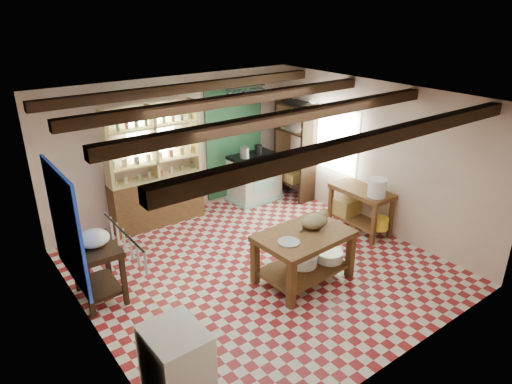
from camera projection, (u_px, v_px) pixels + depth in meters
floor at (259, 268)px, 7.04m from camera, size 5.00×5.00×0.02m
ceiling at (259, 99)px, 6.03m from camera, size 5.00×5.00×0.02m
wall_back at (177, 148)px, 8.38m from camera, size 5.00×0.04×2.60m
wall_front at (406, 264)px, 4.68m from camera, size 5.00×0.04×2.60m
wall_left at (83, 240)px, 5.15m from camera, size 0.04×5.00×2.60m
wall_right at (374, 157)px, 7.91m from camera, size 0.04×5.00×2.60m
ceiling_beams at (259, 108)px, 6.07m from camera, size 5.00×3.80×0.15m
blue_wall_patch at (65, 226)px, 5.91m from camera, size 0.04×1.40×1.60m
green_wall_patch at (234, 139)px, 9.06m from camera, size 1.30×0.04×2.30m
window_back at (150, 131)px, 7.93m from camera, size 0.90×0.02×0.80m
window_right at (332, 138)px, 8.60m from camera, size 0.02×1.30×1.20m
utensil_rail at (124, 243)px, 4.11m from camera, size 0.06×0.90×0.28m
pot_rack at (246, 96)px, 8.39m from camera, size 0.86×0.12×0.36m
shelving_unit at (155, 167)px, 8.01m from camera, size 1.70×0.34×2.20m
tall_rack at (295, 150)px, 9.23m from camera, size 0.40×0.86×2.00m
work_table at (303, 257)px, 6.59m from camera, size 1.38×0.95×0.76m
stove at (254, 178)px, 9.27m from camera, size 1.00×0.69×0.95m
prep_table at (99, 272)px, 6.17m from camera, size 0.58×0.83×0.82m
white_cabinet at (177, 371)px, 4.43m from camera, size 0.54×0.64×0.95m
right_counter at (360, 210)px, 8.03m from camera, size 0.55×1.11×0.79m
cat at (315, 221)px, 6.59m from camera, size 0.48×0.41×0.19m
steel_tray at (289, 242)px, 6.20m from camera, size 0.32×0.32×0.02m
basin_large at (303, 260)px, 6.70m from camera, size 0.44×0.44×0.15m
basin_small at (329, 256)px, 6.83m from camera, size 0.43×0.43×0.14m
kettle_left at (244, 153)px, 8.90m from camera, size 0.19×0.19×0.21m
kettle_right at (258, 150)px, 9.11m from camera, size 0.16×0.16×0.19m
enamel_bowl at (93, 238)px, 5.98m from camera, size 0.43×0.43×0.21m
white_bucket at (377, 188)px, 7.53m from camera, size 0.31×0.31×0.31m
wicker_basket at (347, 206)px, 8.27m from camera, size 0.42×0.34×0.29m
yellow_tub at (380, 223)px, 7.73m from camera, size 0.28×0.28×0.21m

